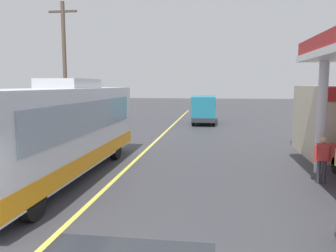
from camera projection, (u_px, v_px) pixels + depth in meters
ground at (167, 130)px, 25.29m from camera, size 120.00×120.00×0.00m
lane_divider_stripe at (155, 141)px, 20.38m from camera, size 0.16×50.00×0.01m
coach_bus_main at (60, 132)px, 12.30m from camera, size 2.60×11.04×3.69m
minibus_opposing_lane at (204, 107)px, 30.14m from camera, size 2.04×6.13×2.44m
pedestrian_by_shop at (322, 157)px, 11.64m from camera, size 0.55×0.22×1.66m
utility_pole_roadside at (65, 69)px, 20.92m from camera, size 1.80×0.24×8.54m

